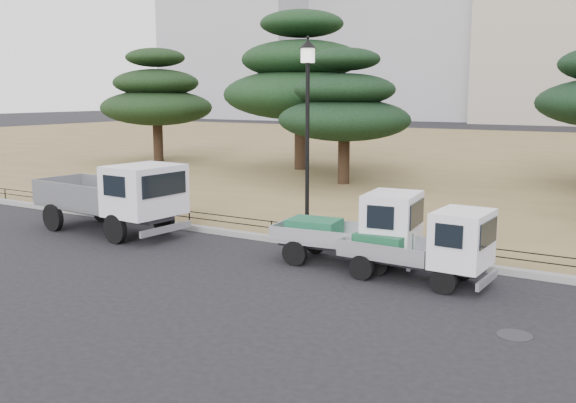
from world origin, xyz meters
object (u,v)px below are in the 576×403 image
Objects in this scene: tarp_pile at (111,199)px; street_lamp at (308,106)px; truck_kei_rear at (426,245)px; truck_large at (115,194)px; truck_kei_front at (357,228)px.

street_lamp is at bearing -3.25° from tarp_pile.
truck_kei_rear is at bearing -24.61° from street_lamp.
truck_kei_rear is (9.54, -0.05, -0.34)m from truck_large.
street_lamp reaches higher than tarp_pile.
street_lamp is at bearing 141.55° from truck_kei_front.
truck_kei_rear is 2.39× the size of tarp_pile.
truck_large is 0.93× the size of street_lamp.
tarp_pile is (-8.07, 0.46, -3.27)m from street_lamp.
truck_large is at bearing -41.14° from tarp_pile.
truck_large is 3.50m from tarp_pile.
truck_kei_rear is 5.33m from street_lamp.
truck_large is 7.66m from truck_kei_front.
truck_kei_rear is at bearing -10.80° from tarp_pile.
truck_large is at bearing -178.46° from truck_kei_rear.
truck_kei_front is 10.40m from tarp_pile.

